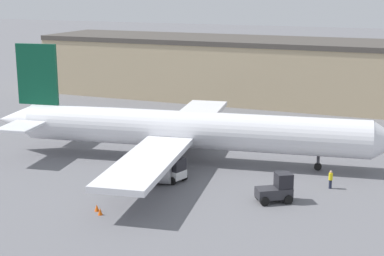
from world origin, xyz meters
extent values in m
plane|color=slate|center=(0.00, 0.00, 0.00)|extent=(400.00, 400.00, 0.00)
cube|color=tan|center=(4.90, 33.40, 4.28)|extent=(82.82, 13.69, 8.56)
cube|color=#47423D|center=(4.90, 33.40, 8.91)|extent=(82.82, 13.96, 0.70)
cylinder|color=white|center=(0.00, 0.00, 3.24)|extent=(34.02, 8.68, 3.61)
cone|color=white|center=(-18.70, -2.86, 3.24)|extent=(4.44, 3.99, 3.43)
cube|color=white|center=(-3.09, 9.00, 2.60)|extent=(6.67, 15.61, 0.50)
cube|color=white|center=(-0.26, -9.51, 2.60)|extent=(6.67, 15.61, 0.50)
cylinder|color=#ADADB2|center=(-2.75, 6.76, 1.20)|extent=(3.37, 2.73, 2.30)
cylinder|color=#ADADB2|center=(-0.60, -7.27, 1.20)|extent=(3.37, 2.73, 2.30)
cube|color=#0C4C33|center=(-16.03, -2.45, 8.14)|extent=(4.35, 1.01, 6.21)
cube|color=white|center=(-16.63, 1.47, 3.60)|extent=(3.86, 4.77, 0.24)
cube|color=white|center=(-15.43, -6.37, 3.60)|extent=(3.86, 4.77, 0.24)
cylinder|color=#38383D|center=(12.05, 1.84, 0.72)|extent=(0.28, 0.28, 1.43)
cylinder|color=black|center=(12.05, 1.84, 0.35)|extent=(0.74, 0.45, 0.70)
cylinder|color=#38383D|center=(-1.32, -2.57, 0.72)|extent=(0.28, 0.28, 1.43)
cylinder|color=black|center=(-1.32, -2.57, 0.45)|extent=(0.94, 0.48, 0.90)
cylinder|color=#38383D|center=(-2.03, 2.06, 0.72)|extent=(0.28, 0.28, 1.43)
cylinder|color=black|center=(-2.03, 2.06, 0.45)|extent=(0.94, 0.48, 0.90)
cylinder|color=#1E2338|center=(13.96, -2.91, 0.38)|extent=(0.26, 0.26, 0.77)
cylinder|color=yellow|center=(13.96, -2.91, 1.07)|extent=(0.35, 0.35, 0.61)
sphere|color=tan|center=(13.96, -2.91, 1.49)|extent=(0.22, 0.22, 0.22)
cube|color=#2D2D33|center=(10.25, -7.88, 0.78)|extent=(3.13, 2.74, 0.83)
cube|color=black|center=(10.91, -7.44, 1.78)|extent=(1.74, 1.74, 1.18)
cylinder|color=black|center=(11.46, -7.91, 0.37)|extent=(0.76, 0.64, 0.73)
cylinder|color=black|center=(10.69, -6.74, 0.37)|extent=(0.76, 0.64, 0.73)
cylinder|color=black|center=(9.82, -9.01, 0.37)|extent=(0.76, 0.64, 0.73)
cylinder|color=black|center=(9.04, -7.84, 0.37)|extent=(0.76, 0.64, 0.73)
cube|color=silver|center=(0.38, -6.11, 0.73)|extent=(2.96, 2.24, 0.76)
cube|color=black|center=(1.08, -6.32, 1.65)|extent=(1.51, 1.67, 1.08)
cube|color=#333333|center=(-0.07, -5.97, 1.71)|extent=(1.88, 1.51, 0.65)
cylinder|color=black|center=(1.03, -7.12, 0.36)|extent=(0.76, 0.47, 0.71)
cylinder|color=black|center=(1.48, -5.63, 0.36)|extent=(0.76, 0.47, 0.71)
cylinder|color=black|center=(-0.72, -6.59, 0.36)|extent=(0.76, 0.47, 0.71)
cylinder|color=black|center=(-0.28, -5.10, 0.36)|extent=(0.76, 0.47, 0.71)
cone|color=#EF590F|center=(-1.27, -15.51, 0.28)|extent=(0.36, 0.36, 0.55)
cone|color=#EF590F|center=(-1.90, -14.95, 0.28)|extent=(0.36, 0.36, 0.55)
camera|label=1|loc=(20.81, -51.67, 16.94)|focal=55.00mm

